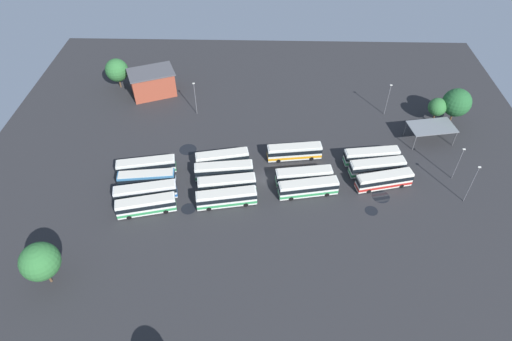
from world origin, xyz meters
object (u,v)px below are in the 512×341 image
(bus_row1_slot2, at_px, (224,170))
(tree_west_edge, at_px, (437,107))
(bus_row3_slot1, at_px, (377,167))
(depot_building, at_px, (153,83))
(bus_row2_slot1, at_px, (304,176))
(bus_row0_slot1, at_px, (146,192))
(tree_south_edge, at_px, (117,70))
(bus_row2_slot3, at_px, (294,152))
(bus_row1_slot3, at_px, (222,159))
(tree_northwest, at_px, (40,262))
(bus_row0_slot2, at_px, (147,179))
(lamp_post_far_corner, at_px, (195,97))
(maintenance_shelter, at_px, (432,127))
(bus_row3_slot0, at_px, (384,180))
(bus_row1_slot1, at_px, (227,184))
(bus_row1_slot0, at_px, (227,198))
(bus_row0_slot3, at_px, (147,166))
(bus_row3_slot2, at_px, (371,156))
(tree_northeast, at_px, (457,103))
(lamp_post_mid_lot, at_px, (472,183))
(bus_row0_slot0, at_px, (146,205))
(lamp_post_by_building, at_px, (458,163))
(lamp_post_near_entrance, at_px, (388,98))
(bus_row2_slot0, at_px, (308,188))

(bus_row1_slot2, xyz_separation_m, tree_west_edge, (50.64, 20.64, 3.03))
(bus_row3_slot1, xyz_separation_m, depot_building, (-55.06, 30.33, 1.52))
(bus_row2_slot1, xyz_separation_m, bus_row3_slot1, (16.11, 3.23, 0.00))
(bus_row0_slot1, xyz_separation_m, bus_row2_slot1, (32.66, 5.66, -0.00))
(tree_south_edge, bearing_deg, bus_row2_slot3, -31.26)
(bus_row1_slot3, bearing_deg, bus_row2_slot1, -15.83)
(tree_northwest, bearing_deg, bus_row0_slot2, 63.28)
(lamp_post_far_corner, bearing_deg, maintenance_shelter, -9.31)
(depot_building, bearing_deg, bus_row3_slot0, -31.65)
(bus_row1_slot1, distance_m, bus_row3_slot0, 33.15)
(bus_row2_slot3, bearing_deg, bus_row3_slot1, -14.49)
(bus_row0_slot2, relative_size, bus_row3_slot0, 0.98)
(bus_row0_slot1, relative_size, bus_row1_slot0, 1.03)
(bus_row0_slot1, bearing_deg, bus_row0_slot3, 100.87)
(bus_row3_slot2, xyz_separation_m, tree_northeast, (22.48, 15.52, 4.11))
(bus_row2_slot1, bearing_deg, bus_row3_slot1, 11.32)
(maintenance_shelter, height_order, lamp_post_mid_lot, lamp_post_mid_lot)
(bus_row0_slot0, bearing_deg, lamp_post_mid_lot, 4.16)
(bus_row3_slot1, relative_size, tree_south_edge, 1.47)
(lamp_post_by_building, bearing_deg, bus_row2_slot1, -176.30)
(tree_northeast, bearing_deg, lamp_post_near_entrance, 168.70)
(bus_row1_slot2, bearing_deg, tree_northwest, -136.19)
(bus_row0_slot1, relative_size, bus_row3_slot2, 1.03)
(bus_row2_slot1, bearing_deg, bus_row0_slot1, -170.17)
(bus_row0_slot0, distance_m, bus_row2_slot3, 34.63)
(bus_row0_slot3, height_order, bus_row2_slot1, same)
(bus_row1_slot2, relative_size, bus_row1_slot3, 1.06)
(bus_row0_slot0, bearing_deg, tree_south_edge, 110.58)
(bus_row1_slot2, distance_m, bus_row2_slot1, 17.22)
(tree_northeast, xyz_separation_m, tree_south_edge, (-86.96, 14.19, -0.72))
(bus_row2_slot3, distance_m, lamp_post_mid_lot, 36.82)
(bus_row2_slot1, relative_size, tree_south_edge, 1.46)
(bus_row1_slot1, relative_size, bus_row2_slot0, 0.97)
(bus_row1_slot3, distance_m, depot_building, 35.51)
(bus_row1_slot1, height_order, bus_row3_slot2, same)
(bus_row0_slot2, distance_m, bus_row1_slot0, 17.97)
(bus_row3_slot1, distance_m, lamp_post_near_entrance, 23.27)
(bus_row2_slot1, height_order, lamp_post_mid_lot, lamp_post_mid_lot)
(bus_row2_slot3, distance_m, tree_northeast, 42.42)
(bus_row3_slot0, bearing_deg, bus_row1_slot3, 170.33)
(bus_row0_slot2, height_order, bus_row3_slot1, same)
(bus_row1_slot2, xyz_separation_m, lamp_post_by_building, (49.60, 0.84, 2.71))
(bus_row1_slot0, bearing_deg, bus_row0_slot1, 175.94)
(bus_row2_slot1, bearing_deg, tree_west_edge, 33.20)
(bus_row1_slot2, distance_m, depot_building, 38.98)
(depot_building, bearing_deg, bus_row3_slot1, -28.84)
(bus_row0_slot3, xyz_separation_m, tree_west_edge, (67.64, 19.72, 3.03))
(bus_row2_slot3, bearing_deg, tree_west_edge, 21.80)
(bus_row1_slot1, height_order, lamp_post_by_building, lamp_post_by_building)
(maintenance_shelter, bearing_deg, bus_row2_slot3, -167.32)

